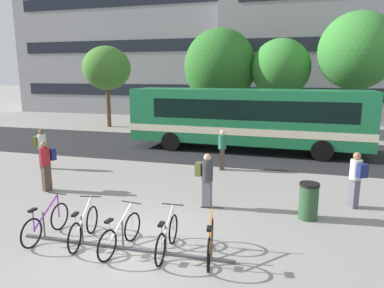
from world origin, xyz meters
TOP-DOWN VIEW (x-y plane):
  - ground at (0.00, 0.00)m, footprint 200.00×200.00m
  - bus_lane_asphalt at (0.00, 11.18)m, footprint 80.00×7.20m
  - city_bus at (1.31, 11.18)m, footprint 12.10×2.96m
  - bike_rack at (-0.01, -0.19)m, footprint 5.18×0.22m
  - parked_bicycle_purple_0 at (-2.07, -0.17)m, footprint 0.52×1.72m
  - parked_bicycle_white_1 at (-1.05, -0.13)m, footprint 0.52×1.71m
  - parked_bicycle_white_2 at (-0.04, -0.24)m, footprint 0.52×1.72m
  - parked_bicycle_silver_3 at (1.04, -0.10)m, footprint 0.52×1.72m
  - parked_bicycle_orange_4 at (2.01, -0.04)m, footprint 0.52×1.71m
  - commuter_olive_pack_0 at (1.22, 2.86)m, footprint 0.54×0.36m
  - commuter_olive_pack_1 at (-6.52, 5.33)m, footprint 0.58×0.42m
  - commuter_black_pack_2 at (0.88, 7.24)m, footprint 0.40×0.57m
  - commuter_navy_pack_3 at (5.52, 4.02)m, footprint 0.53×0.61m
  - commuter_navy_pack_4 at (-4.41, 2.92)m, footprint 0.48×0.60m
  - trash_bin at (4.16, 2.80)m, footprint 0.55×0.55m
  - street_tree_0 at (-9.81, 17.11)m, footprint 3.54×3.54m
  - street_tree_1 at (7.16, 16.25)m, footprint 4.46×4.46m
  - street_tree_2 at (2.80, 17.38)m, footprint 3.84×3.84m
  - street_tree_3 at (-1.35, 17.79)m, footprint 5.00×5.00m
  - building_left_wing at (-12.73, 30.88)m, footprint 23.41×12.56m
  - building_centre_block at (3.60, 38.52)m, footprint 15.02×10.99m

SIDE VIEW (x-z plane):
  - ground at x=0.00m, z-range 0.00..0.00m
  - bus_lane_asphalt at x=0.00m, z-range 0.00..0.01m
  - bike_rack at x=-0.01m, z-range -0.26..0.44m
  - parked_bicycle_purple_0 at x=-2.07m, z-range -0.11..0.88m
  - parked_bicycle_white_1 at x=-1.05m, z-range -0.11..0.88m
  - parked_bicycle_white_2 at x=-0.04m, z-range -0.11..0.88m
  - parked_bicycle_silver_3 at x=1.04m, z-range -0.11..0.88m
  - parked_bicycle_orange_4 at x=2.01m, z-range -0.11..0.88m
  - trash_bin at x=4.16m, z-range 0.00..1.03m
  - commuter_olive_pack_0 at x=1.22m, z-range 0.13..1.79m
  - commuter_olive_pack_1 at x=-6.52m, z-range 0.13..1.82m
  - commuter_black_pack_2 at x=0.88m, z-range 0.13..1.83m
  - commuter_navy_pack_3 at x=5.52m, z-range 0.13..1.84m
  - commuter_navy_pack_4 at x=-4.41m, z-range 0.14..1.87m
  - city_bus at x=1.31m, z-range 0.18..3.38m
  - street_tree_2 at x=2.80m, z-range 1.19..7.46m
  - street_tree_0 at x=-9.81m, z-range 1.37..7.40m
  - street_tree_3 at x=-1.35m, z-range 0.91..8.02m
  - street_tree_1 at x=7.16m, z-range 1.51..9.09m
  - building_centre_block at x=3.60m, z-range 0.00..12.95m
  - building_left_wing at x=-12.73m, z-range 0.00..16.49m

